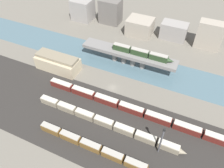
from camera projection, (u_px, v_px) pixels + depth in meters
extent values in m
plane|color=#666056|center=(112.00, 88.00, 117.55)|extent=(400.00, 400.00, 0.00)
cube|color=#282623|center=(91.00, 121.00, 101.92)|extent=(280.00, 42.00, 0.01)
cube|color=#47606B|center=(128.00, 64.00, 132.38)|extent=(320.00, 23.60, 0.01)
cube|color=slate|center=(129.00, 54.00, 127.18)|extent=(57.16, 8.86, 1.95)
cylinder|color=gray|center=(115.00, 56.00, 132.76)|extent=(3.11, 3.11, 6.48)
cylinder|color=gray|center=(124.00, 58.00, 131.00)|extent=(3.11, 3.11, 6.48)
cylinder|color=gray|center=(133.00, 61.00, 129.24)|extent=(3.11, 3.11, 6.48)
cylinder|color=gray|center=(142.00, 63.00, 127.48)|extent=(3.11, 3.11, 6.48)
cube|color=#23381E|center=(122.00, 48.00, 126.68)|extent=(10.29, 2.89, 3.32)
cube|color=#9E998E|center=(122.00, 45.00, 125.38)|extent=(9.88, 2.66, 0.40)
cube|color=#23381E|center=(140.00, 53.00, 123.40)|extent=(10.29, 2.89, 3.32)
cube|color=#9E998E|center=(140.00, 50.00, 122.10)|extent=(9.88, 2.66, 0.40)
cube|color=#23381E|center=(159.00, 58.00, 120.12)|extent=(10.29, 2.89, 3.32)
cube|color=#9E998E|center=(159.00, 55.00, 118.83)|extent=(9.88, 2.66, 0.40)
cone|color=#23381E|center=(171.00, 61.00, 118.17)|extent=(3.60, 2.61, 2.61)
cube|color=brown|center=(51.00, 129.00, 96.66)|extent=(9.18, 2.78, 3.39)
cube|color=#9E998E|center=(50.00, 127.00, 95.33)|extent=(8.82, 2.56, 0.40)
cube|color=brown|center=(70.00, 137.00, 93.69)|extent=(9.18, 2.78, 3.39)
cube|color=#9E998E|center=(70.00, 135.00, 92.37)|extent=(8.82, 2.56, 0.40)
cube|color=brown|center=(91.00, 146.00, 90.72)|extent=(9.18, 2.78, 3.39)
cube|color=#9E998E|center=(90.00, 144.00, 89.40)|extent=(8.82, 2.56, 0.40)
cube|color=brown|center=(112.00, 155.00, 87.76)|extent=(9.18, 2.78, 3.39)
cube|color=#9E998E|center=(112.00, 153.00, 86.43)|extent=(8.82, 2.56, 0.40)
cube|color=brown|center=(136.00, 165.00, 84.79)|extent=(9.18, 2.78, 3.39)
cube|color=#9E998E|center=(136.00, 163.00, 83.47)|extent=(8.82, 2.56, 0.40)
cube|color=gray|center=(50.00, 101.00, 108.45)|extent=(9.20, 2.92, 3.17)
cube|color=#B7B2A3|center=(49.00, 99.00, 107.21)|extent=(8.84, 2.69, 0.40)
cube|color=gray|center=(67.00, 108.00, 105.48)|extent=(9.20, 2.92, 3.17)
cube|color=#B7B2A3|center=(66.00, 106.00, 104.24)|extent=(8.84, 2.69, 0.40)
cube|color=gray|center=(85.00, 115.00, 102.52)|extent=(9.20, 2.92, 3.17)
cube|color=#B7B2A3|center=(84.00, 112.00, 101.27)|extent=(8.84, 2.69, 0.40)
cube|color=gray|center=(104.00, 122.00, 99.55)|extent=(9.20, 2.92, 3.17)
cube|color=#B7B2A3|center=(104.00, 120.00, 98.30)|extent=(8.84, 2.69, 0.40)
cube|color=gray|center=(124.00, 130.00, 96.58)|extent=(9.20, 2.92, 3.17)
cube|color=#B7B2A3|center=(124.00, 127.00, 95.33)|extent=(8.84, 2.69, 0.40)
cube|color=gray|center=(145.00, 138.00, 93.61)|extent=(9.20, 2.92, 3.17)
cube|color=#B7B2A3|center=(146.00, 136.00, 92.36)|extent=(8.84, 2.69, 0.40)
cube|color=gray|center=(168.00, 147.00, 90.64)|extent=(9.20, 2.92, 3.17)
cube|color=#B7B2A3|center=(169.00, 144.00, 89.39)|extent=(8.84, 2.69, 0.40)
cone|color=gray|center=(183.00, 153.00, 88.90)|extent=(3.22, 2.63, 2.63)
cube|color=#5B1E19|center=(62.00, 85.00, 116.62)|extent=(12.41, 3.10, 3.42)
cube|color=#B7B2A3|center=(61.00, 82.00, 115.29)|extent=(11.91, 2.85, 0.40)
cube|color=#5B1E19|center=(83.00, 92.00, 112.68)|extent=(12.41, 3.10, 3.42)
cube|color=#B7B2A3|center=(83.00, 90.00, 111.34)|extent=(11.91, 2.85, 0.40)
cube|color=#5B1E19|center=(106.00, 101.00, 108.73)|extent=(12.41, 3.10, 3.42)
cube|color=#B7B2A3|center=(106.00, 98.00, 107.39)|extent=(11.91, 2.85, 0.40)
cube|color=#5B1E19|center=(131.00, 109.00, 104.78)|extent=(12.41, 3.10, 3.42)
cube|color=#B7B2A3|center=(131.00, 107.00, 103.45)|extent=(11.91, 2.85, 0.40)
cube|color=#5B1E19|center=(158.00, 118.00, 100.83)|extent=(12.41, 3.10, 3.42)
cube|color=#B7B2A3|center=(159.00, 116.00, 99.50)|extent=(11.91, 2.85, 0.40)
cube|color=#5B1E19|center=(187.00, 128.00, 96.88)|extent=(12.41, 3.10, 3.42)
cube|color=#B7B2A3|center=(188.00, 126.00, 95.55)|extent=(11.91, 2.85, 0.40)
cube|color=#5B1E19|center=(218.00, 139.00, 92.94)|extent=(12.41, 3.10, 3.42)
cube|color=#B7B2A3|center=(220.00, 137.00, 91.60)|extent=(11.91, 2.85, 0.40)
cube|color=tan|center=(58.00, 63.00, 126.31)|extent=(25.39, 10.75, 7.70)
cube|color=#7C725C|center=(57.00, 57.00, 123.03)|extent=(24.89, 7.53, 1.69)
cylinder|color=#4C4C51|center=(161.00, 142.00, 85.52)|extent=(0.70, 0.70, 15.19)
cube|color=black|center=(164.00, 130.00, 79.80)|extent=(1.00, 0.70, 1.20)
cube|color=gray|center=(83.00, 10.00, 167.08)|extent=(15.11, 13.19, 15.56)
cube|color=#605B56|center=(110.00, 11.00, 162.78)|extent=(15.30, 11.27, 17.72)
cube|color=gray|center=(140.00, 27.00, 152.95)|extent=(17.41, 14.22, 11.23)
cube|color=gray|center=(174.00, 31.00, 148.78)|extent=(17.26, 10.25, 11.26)
cube|color=gray|center=(210.00, 35.00, 138.65)|extent=(15.92, 8.02, 17.88)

